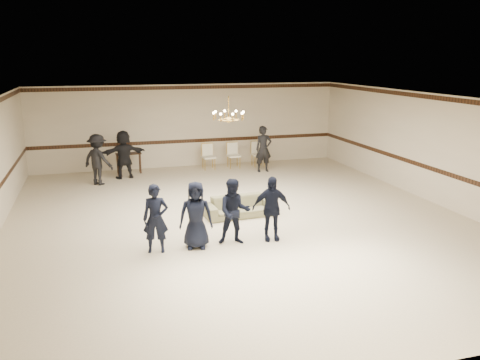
# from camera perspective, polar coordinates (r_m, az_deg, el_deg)

# --- Properties ---
(room) EXTENTS (12.01, 14.01, 3.21)m
(room) POSITION_cam_1_polar(r_m,az_deg,el_deg) (12.98, -0.14, 2.21)
(room) COLOR beige
(room) RESTS_ON ground
(chair_rail) EXTENTS (12.00, 0.02, 0.14)m
(chair_rail) POSITION_cam_1_polar(r_m,az_deg,el_deg) (19.78, -5.81, 4.47)
(chair_rail) COLOR #371E10
(chair_rail) RESTS_ON wall_back
(crown_molding) EXTENTS (12.00, 0.02, 0.14)m
(crown_molding) POSITION_cam_1_polar(r_m,az_deg,el_deg) (19.55, -5.96, 10.49)
(crown_molding) COLOR #371E10
(crown_molding) RESTS_ON wall_back
(chandelier) EXTENTS (0.94, 0.94, 0.89)m
(chandelier) POSITION_cam_1_polar(r_m,az_deg,el_deg) (13.74, -1.32, 8.24)
(chandelier) COLOR #B18738
(chandelier) RESTS_ON ceiling
(boy_a) EXTENTS (0.62, 0.46, 1.55)m
(boy_a) POSITION_cam_1_polar(r_m,az_deg,el_deg) (11.15, -9.62, -4.38)
(boy_a) COLOR black
(boy_a) RESTS_ON floor
(boy_b) EXTENTS (0.84, 0.63, 1.55)m
(boy_b) POSITION_cam_1_polar(r_m,az_deg,el_deg) (11.28, -5.07, -4.02)
(boy_b) COLOR black
(boy_b) RESTS_ON floor
(boy_c) EXTENTS (0.85, 0.73, 1.55)m
(boy_c) POSITION_cam_1_polar(r_m,az_deg,el_deg) (11.48, -0.66, -3.64)
(boy_c) COLOR black
(boy_c) RESTS_ON floor
(boy_d) EXTENTS (0.95, 0.51, 1.55)m
(boy_d) POSITION_cam_1_polar(r_m,az_deg,el_deg) (11.74, 3.58, -3.26)
(boy_d) COLOR black
(boy_d) RESTS_ON floor
(settee) EXTENTS (1.93, 0.87, 0.55)m
(settee) POSITION_cam_1_polar(r_m,az_deg,el_deg) (13.56, -0.04, -3.05)
(settee) COLOR #7A7751
(settee) RESTS_ON floor
(adult_left) EXTENTS (1.27, 1.21, 1.73)m
(adult_left) POSITION_cam_1_polar(r_m,az_deg,el_deg) (17.45, -15.95, 2.26)
(adult_left) COLOR black
(adult_left) RESTS_ON floor
(adult_mid) EXTENTS (1.66, 0.75, 1.73)m
(adult_mid) POSITION_cam_1_polar(r_m,az_deg,el_deg) (18.16, -13.14, 2.88)
(adult_mid) COLOR black
(adult_mid) RESTS_ON floor
(adult_right) EXTENTS (0.64, 0.42, 1.73)m
(adult_right) POSITION_cam_1_polar(r_m,az_deg,el_deg) (18.74, 2.71, 3.57)
(adult_right) COLOR black
(adult_right) RESTS_ON floor
(banquet_chair_left) EXTENTS (0.51, 0.51, 0.97)m
(banquet_chair_left) POSITION_cam_1_polar(r_m,az_deg,el_deg) (19.19, -3.60, 2.65)
(banquet_chair_left) COLOR #F0E9C9
(banquet_chair_left) RESTS_ON floor
(banquet_chair_mid) EXTENTS (0.49, 0.49, 0.97)m
(banquet_chair_mid) POSITION_cam_1_polar(r_m,az_deg,el_deg) (19.43, -0.72, 2.82)
(banquet_chair_mid) COLOR #F0E9C9
(banquet_chair_mid) RESTS_ON floor
(banquet_chair_right) EXTENTS (0.49, 0.49, 0.97)m
(banquet_chair_right) POSITION_cam_1_polar(r_m,az_deg,el_deg) (19.72, 2.08, 2.98)
(banquet_chair_right) COLOR #F0E9C9
(banquet_chair_right) RESTS_ON floor
(console_table) EXTENTS (0.94, 0.45, 0.77)m
(console_table) POSITION_cam_1_polar(r_m,az_deg,el_deg) (18.99, -12.59, 1.91)
(console_table) COLOR #331E11
(console_table) RESTS_ON floor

